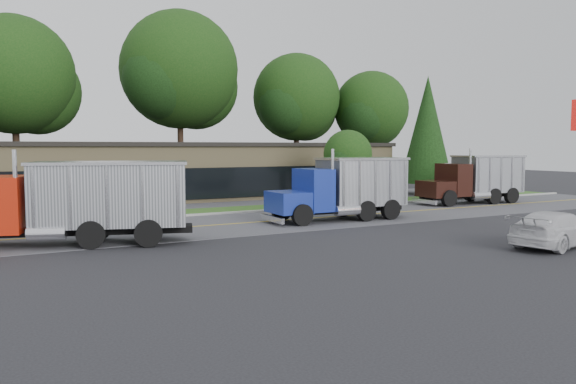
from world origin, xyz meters
The scene contains 17 objects.
ground centered at (0.00, 0.00, 0.00)m, with size 140.00×140.00×0.00m, color #2D2D31.
road centered at (0.00, 9.00, 0.00)m, with size 60.00×8.00×0.02m, color slate.
center_line centered at (0.00, 9.00, 0.00)m, with size 60.00×0.12×0.01m, color gold.
curb centered at (0.00, 13.20, 0.00)m, with size 60.00×0.30×0.12m, color #9E9E99.
grass_verge centered at (0.00, 15.00, 0.00)m, with size 60.00×3.40×0.03m, color #336322.
far_parking centered at (0.00, 20.00, 0.00)m, with size 60.00×7.00×0.02m, color slate.
strip_mall centered at (2.00, 26.00, 2.00)m, with size 32.00×12.00×4.00m, color tan.
tree_far_b centered at (-9.84, 34.12, 9.39)m, with size 10.31×9.71×14.71m.
tree_far_c centered at (4.18, 34.14, 10.62)m, with size 11.66×10.98×16.64m.
tree_far_d centered at (16.14, 33.11, 8.60)m, with size 9.45×8.89×13.48m.
tree_far_e centered at (24.13, 31.10, 7.63)m, with size 8.39×7.90×11.97m.
evergreen_right centered at (20.00, 18.00, 5.40)m, with size 4.32×4.32×9.82m.
tree_verge centered at (10.05, 15.04, 3.28)m, with size 3.62×3.41×5.16m.
dump_truck_red centered at (-9.26, 6.41, 1.81)m, with size 10.57×5.50×3.36m.
dump_truck_blue centered at (4.81, 7.71, 1.80)m, with size 7.89×2.78×3.36m.
dump_truck_maroon centered at (17.97, 10.75, 1.80)m, with size 7.99×3.18×3.36m.
rally_car centered at (7.50, -3.20, 0.71)m, with size 1.99×4.90×1.42m, color silver.
Camera 1 is at (-12.45, -17.53, 3.98)m, focal length 35.00 mm.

